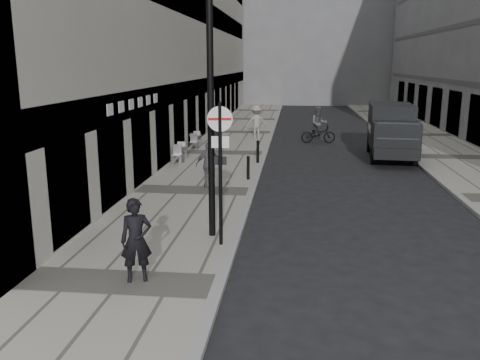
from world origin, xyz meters
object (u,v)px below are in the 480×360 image
object	(u,v)px
sign_post	(220,155)
panel_van	(392,129)
cyclist	(318,129)
walking_man	(136,240)
lamppost	(211,95)

from	to	relation	value
sign_post	panel_van	xyz separation A→B (m)	(6.30, 12.93, -0.93)
sign_post	panel_van	size ratio (longest dim) A/B	0.63
panel_van	cyclist	xyz separation A→B (m)	(-3.23, 4.30, -0.60)
walking_man	cyclist	world-z (taller)	cyclist
walking_man	lamppost	world-z (taller)	lamppost
panel_van	walking_man	bearing A→B (deg)	-111.94
sign_post	cyclist	world-z (taller)	sign_post
lamppost	panel_van	distance (m)	14.14
walking_man	lamppost	xyz separation A→B (m)	(1.06, 2.92, 2.71)
sign_post	cyclist	xyz separation A→B (m)	(3.06, 17.23, -1.53)
lamppost	cyclist	world-z (taller)	lamppost
sign_post	panel_van	bearing A→B (deg)	57.79
walking_man	panel_van	xyz separation A→B (m)	(7.68, 15.21, 0.43)
walking_man	sign_post	xyz separation A→B (m)	(1.38, 2.28, 1.36)
sign_post	cyclist	size ratio (longest dim) A/B	1.67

